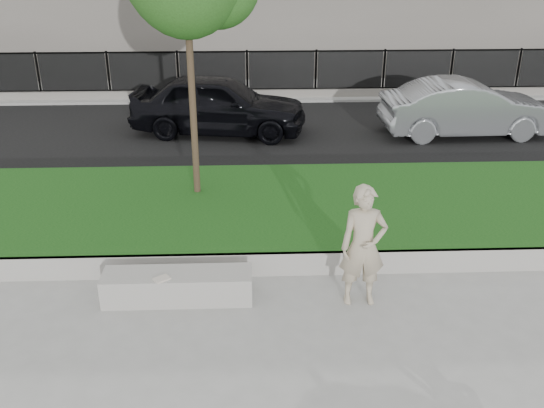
{
  "coord_description": "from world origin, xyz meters",
  "views": [
    {
      "loc": [
        -0.56,
        -7.36,
        5.08
      ],
      "look_at": [
        -0.23,
        1.2,
        1.19
      ],
      "focal_mm": 40.0,
      "sensor_mm": 36.0,
      "label": 1
    }
  ],
  "objects_px": {
    "man": "(363,246)",
    "book": "(162,279)",
    "stone_bench": "(178,286)",
    "car_silver": "(466,108)",
    "car_dark": "(219,104)"
  },
  "relations": [
    {
      "from": "car_dark",
      "to": "car_silver",
      "type": "height_order",
      "value": "car_dark"
    },
    {
      "from": "car_dark",
      "to": "book",
      "type": "bearing_deg",
      "value": -174.11
    },
    {
      "from": "stone_bench",
      "to": "man",
      "type": "xyz_separation_m",
      "value": [
        2.72,
        -0.15,
        0.7
      ]
    },
    {
      "from": "man",
      "to": "stone_bench",
      "type": "bearing_deg",
      "value": 175.9
    },
    {
      "from": "book",
      "to": "car_dark",
      "type": "height_order",
      "value": "car_dark"
    },
    {
      "from": "car_silver",
      "to": "man",
      "type": "bearing_deg",
      "value": 150.28
    },
    {
      "from": "car_dark",
      "to": "stone_bench",
      "type": "bearing_deg",
      "value": -172.8
    },
    {
      "from": "book",
      "to": "car_silver",
      "type": "bearing_deg",
      "value": 11.98
    },
    {
      "from": "book",
      "to": "car_silver",
      "type": "height_order",
      "value": "car_silver"
    },
    {
      "from": "car_dark",
      "to": "car_silver",
      "type": "bearing_deg",
      "value": -84.54
    },
    {
      "from": "stone_bench",
      "to": "car_silver",
      "type": "bearing_deg",
      "value": 48.07
    },
    {
      "from": "stone_bench",
      "to": "car_dark",
      "type": "relative_size",
      "value": 0.48
    },
    {
      "from": "man",
      "to": "book",
      "type": "bearing_deg",
      "value": 179.45
    },
    {
      "from": "man",
      "to": "book",
      "type": "distance_m",
      "value": 2.95
    },
    {
      "from": "car_silver",
      "to": "stone_bench",
      "type": "bearing_deg",
      "value": 136.34
    }
  ]
}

